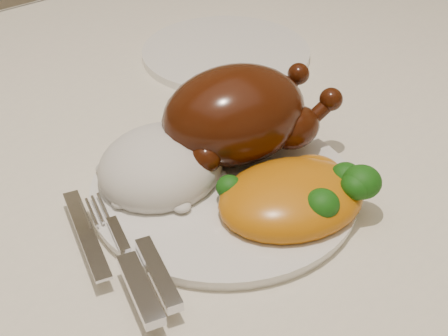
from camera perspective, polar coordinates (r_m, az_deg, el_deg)
dining_table at (r=0.67m, az=-6.54°, el=-8.81°), size 1.60×0.90×0.76m
tablecloth at (r=0.62m, az=-7.00°, el=-4.06°), size 1.73×1.03×0.18m
dinner_plate at (r=0.59m, az=0.00°, el=-1.98°), size 0.29×0.29×0.01m
side_plate at (r=0.84m, az=0.18°, el=10.53°), size 0.29×0.29×0.01m
roast_chicken at (r=0.61m, az=1.37°, el=4.98°), size 0.19×0.14×0.09m
rice_mound at (r=0.59m, az=-5.79°, el=0.13°), size 0.15×0.14×0.07m
mac_and_cheese at (r=0.56m, az=6.83°, el=-2.42°), size 0.16×0.14×0.05m
cutlery at (r=0.51m, az=-8.54°, el=-8.61°), size 0.06×0.18×0.01m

